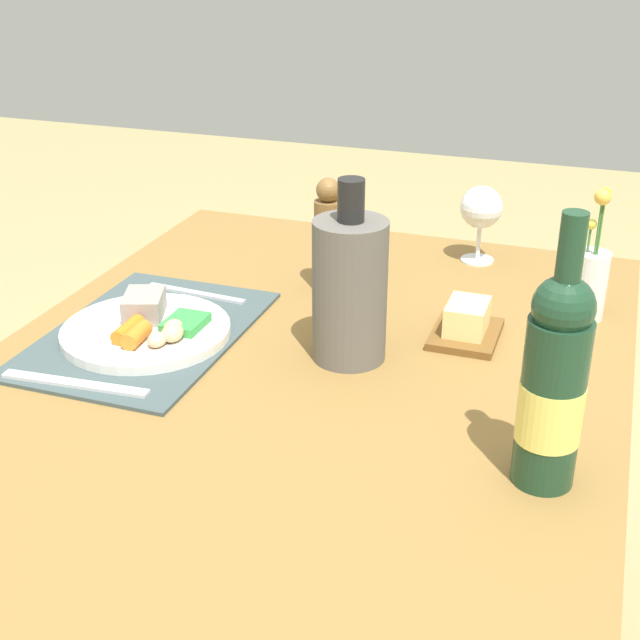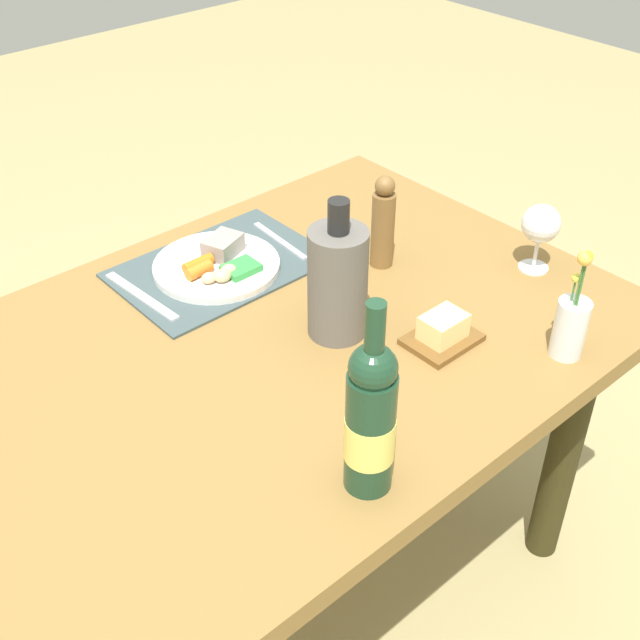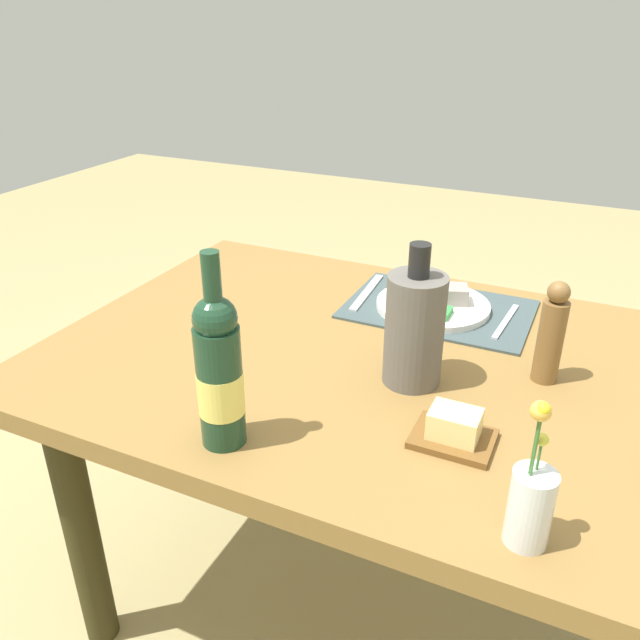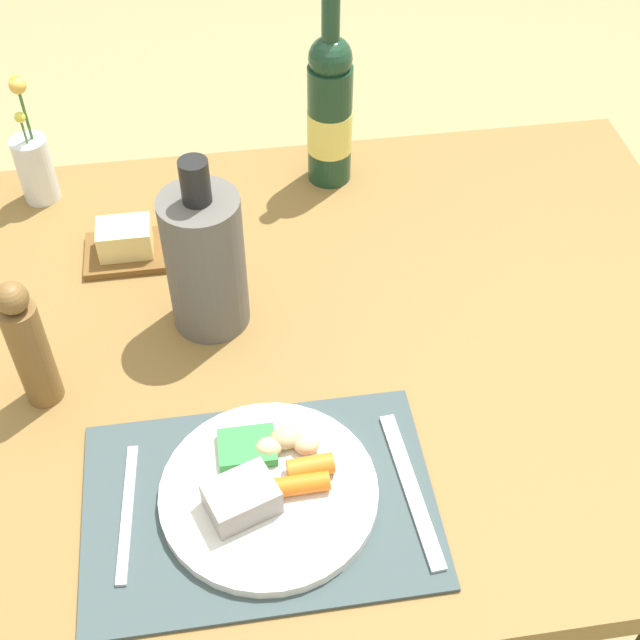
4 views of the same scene
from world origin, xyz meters
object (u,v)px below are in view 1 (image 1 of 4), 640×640
object	(u,v)px
dinner_plate	(148,328)
flower_vase	(589,280)
knife	(75,383)
fork	(196,293)
dining_table	(288,442)
pepper_mill	(328,238)
cooler_bottle	(350,288)
butter_dish	(466,324)
wine_bottle	(554,383)
wine_glass	(481,209)

from	to	relation	value
dinner_plate	flower_vase	distance (m)	0.70
knife	fork	bearing A→B (deg)	173.01
dining_table	knife	distance (m)	0.31
dinner_plate	pepper_mill	world-z (taller)	pepper_mill
knife	cooler_bottle	distance (m)	0.41
fork	dining_table	bearing A→B (deg)	53.23
fork	butter_dish	xyz separation A→B (m)	(-0.00, 0.46, 0.01)
pepper_mill	cooler_bottle	xyz separation A→B (m)	(0.23, 0.11, 0.01)
flower_vase	wine_bottle	distance (m)	0.48
pepper_mill	wine_bottle	xyz separation A→B (m)	(0.44, 0.42, 0.03)
wine_bottle	butter_dish	xyz separation A→B (m)	(-0.34, -0.15, -0.10)
knife	flower_vase	xyz separation A→B (m)	(-0.48, 0.65, 0.06)
wine_glass	pepper_mill	bearing A→B (deg)	-44.85
pepper_mill	flower_vase	distance (m)	0.43
dinner_plate	pepper_mill	distance (m)	0.35
dining_table	flower_vase	xyz separation A→B (m)	(-0.36, 0.38, 0.17)
dinner_plate	wine_glass	bearing A→B (deg)	139.67
dinner_plate	wine_bottle	size ratio (longest dim) A/B	0.79
flower_vase	wine_bottle	xyz separation A→B (m)	(0.48, -0.02, 0.06)
fork	wine_bottle	size ratio (longest dim) A/B	0.57
flower_vase	wine_glass	size ratio (longest dim) A/B	1.51
butter_dish	pepper_mill	bearing A→B (deg)	-112.05
wine_bottle	wine_glass	distance (m)	0.69
dining_table	cooler_bottle	xyz separation A→B (m)	(-0.10, 0.06, 0.21)
fork	wine_bottle	bearing A→B (deg)	65.51
cooler_bottle	knife	bearing A→B (deg)	-56.54
dining_table	fork	size ratio (longest dim) A/B	7.08
pepper_mill	knife	bearing A→B (deg)	-26.22
wine_bottle	cooler_bottle	distance (m)	0.38
dining_table	dinner_plate	world-z (taller)	dinner_plate
dinner_plate	butter_dish	distance (m)	0.49
knife	flower_vase	size ratio (longest dim) A/B	1.00
fork	butter_dish	distance (m)	0.46
dinner_plate	wine_glass	xyz separation A→B (m)	(-0.50, 0.42, 0.08)
flower_vase	dinner_plate	bearing A→B (deg)	-64.05
dining_table	butter_dish	xyz separation A→B (m)	(-0.22, 0.21, 0.12)
fork	knife	world-z (taller)	same
knife	butter_dish	distance (m)	0.59
flower_vase	wine_bottle	size ratio (longest dim) A/B	0.67
dinner_plate	knife	xyz separation A→B (m)	(0.17, -0.02, -0.01)
pepper_mill	cooler_bottle	bearing A→B (deg)	25.98
dining_table	fork	xyz separation A→B (m)	(-0.22, -0.25, 0.11)
flower_vase	wine_bottle	world-z (taller)	wine_bottle
butter_dish	wine_glass	bearing A→B (deg)	-172.99
dinner_plate	knife	size ratio (longest dim) A/B	1.18
flower_vase	cooler_bottle	bearing A→B (deg)	-50.97
wine_bottle	wine_glass	xyz separation A→B (m)	(-0.67, -0.19, -0.03)
dinner_plate	knife	bearing A→B (deg)	-6.35
knife	cooler_bottle	xyz separation A→B (m)	(-0.22, 0.33, 0.10)
dinner_plate	butter_dish	size ratio (longest dim) A/B	2.00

